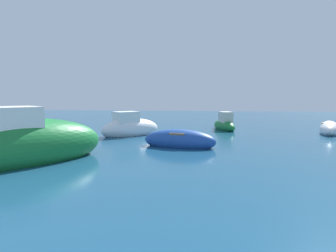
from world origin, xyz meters
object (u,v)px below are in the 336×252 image
object	(u,v)px
moored_boat_2	(329,129)
moored_boat_5	(224,125)
moored_boat_3	(17,145)
moored_boat_4	(179,141)
moored_boat_1	(130,128)

from	to	relation	value
moored_boat_2	moored_boat_5	distance (m)	6.18
moored_boat_2	moored_boat_3	xyz separation A→B (m)	(-13.50, -9.49, 0.35)
moored_boat_4	moored_boat_5	bearing A→B (deg)	-97.25
moored_boat_3	moored_boat_5	xyz separation A→B (m)	(7.44, 10.69, -0.28)
moored_boat_1	moored_boat_2	size ratio (longest dim) A/B	1.00
moored_boat_3	moored_boat_5	world-z (taller)	moored_boat_3
moored_boat_3	moored_boat_4	distance (m)	6.31
moored_boat_5	moored_boat_1	bearing A→B (deg)	106.57
moored_boat_1	moored_boat_4	bearing A→B (deg)	-91.01
moored_boat_1	moored_boat_3	size ratio (longest dim) A/B	0.59
moored_boat_2	moored_boat_1	bearing A→B (deg)	122.53
moored_boat_5	moored_boat_4	bearing A→B (deg)	144.83
moored_boat_4	moored_boat_1	bearing A→B (deg)	-35.98
moored_boat_2	moored_boat_3	distance (m)	16.51
moored_boat_3	moored_boat_5	distance (m)	13.02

